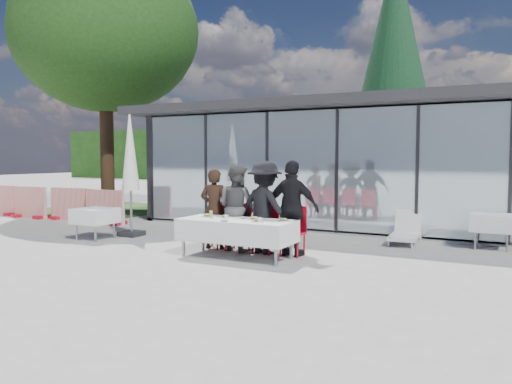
{
  "coord_description": "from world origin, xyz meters",
  "views": [
    {
      "loc": [
        4.91,
        -8.04,
        1.95
      ],
      "look_at": [
        0.18,
        1.2,
        1.23
      ],
      "focal_mm": 35.0,
      "sensor_mm": 36.0,
      "label": 1
    }
  ],
  "objects_px": {
    "market_umbrella": "(130,159)",
    "plate_d": "(284,220)",
    "diner_c": "(265,207)",
    "conifer_tree": "(394,59)",
    "plate_extra": "(258,221)",
    "lounger": "(406,231)",
    "diner_chair_a": "(217,223)",
    "spare_table_right": "(492,223)",
    "plate_b": "(225,217)",
    "deciduous_tree": "(105,33)",
    "spare_table_left": "(95,216)",
    "diner_chair_d": "(294,228)",
    "plate_a": "(207,216)",
    "diner_chair_b": "(239,225)",
    "diner_d": "(292,208)",
    "diner_b": "(237,208)",
    "diner_chair_c": "(267,226)",
    "plate_c": "(255,218)",
    "juice_bottle": "(211,214)",
    "diner_a": "(214,209)",
    "folded_eyeglasses": "(224,221)",
    "construction_barriers": "(32,204)",
    "dining_table": "(237,230)"
  },
  "relations": [
    {
      "from": "market_umbrella",
      "to": "plate_d",
      "type": "bearing_deg",
      "value": -12.78
    },
    {
      "from": "diner_c",
      "to": "conifer_tree",
      "type": "distance_m",
      "value": 13.05
    },
    {
      "from": "plate_extra",
      "to": "lounger",
      "type": "distance_m",
      "value": 4.04
    },
    {
      "from": "diner_chair_a",
      "to": "spare_table_right",
      "type": "bearing_deg",
      "value": 26.03
    },
    {
      "from": "plate_b",
      "to": "deciduous_tree",
      "type": "bearing_deg",
      "value": 146.39
    },
    {
      "from": "spare_table_left",
      "to": "diner_chair_d",
      "type": "bearing_deg",
      "value": 4.11
    },
    {
      "from": "diner_chair_d",
      "to": "plate_a",
      "type": "distance_m",
      "value": 1.77
    },
    {
      "from": "diner_chair_b",
      "to": "diner_c",
      "type": "distance_m",
      "value": 0.76
    },
    {
      "from": "diner_chair_a",
      "to": "diner_chair_d",
      "type": "distance_m",
      "value": 1.81
    },
    {
      "from": "plate_extra",
      "to": "plate_d",
      "type": "bearing_deg",
      "value": 37.91
    },
    {
      "from": "diner_d",
      "to": "conifer_tree",
      "type": "distance_m",
      "value": 13.06
    },
    {
      "from": "diner_b",
      "to": "plate_d",
      "type": "distance_m",
      "value": 1.41
    },
    {
      "from": "diner_chair_c",
      "to": "spare_table_right",
      "type": "distance_m",
      "value": 4.83
    },
    {
      "from": "market_umbrella",
      "to": "deciduous_tree",
      "type": "bearing_deg",
      "value": 138.24
    },
    {
      "from": "plate_a",
      "to": "conifer_tree",
      "type": "distance_m",
      "value": 13.67
    },
    {
      "from": "plate_a",
      "to": "spare_table_right",
      "type": "bearing_deg",
      "value": 32.42
    },
    {
      "from": "conifer_tree",
      "to": "diner_chair_d",
      "type": "bearing_deg",
      "value": -87.07
    },
    {
      "from": "diner_b",
      "to": "conifer_tree",
      "type": "xyz_separation_m",
      "value": [
        0.64,
        12.03,
        5.08
      ]
    },
    {
      "from": "diner_b",
      "to": "plate_extra",
      "type": "relative_size",
      "value": 7.64
    },
    {
      "from": "plate_c",
      "to": "juice_bottle",
      "type": "bearing_deg",
      "value": -173.0
    },
    {
      "from": "diner_chair_d",
      "to": "juice_bottle",
      "type": "height_order",
      "value": "diner_chair_d"
    },
    {
      "from": "diner_a",
      "to": "diner_chair_d",
      "type": "bearing_deg",
      "value": 169.79
    },
    {
      "from": "diner_chair_a",
      "to": "lounger",
      "type": "distance_m",
      "value": 4.33
    },
    {
      "from": "plate_a",
      "to": "plate_c",
      "type": "distance_m",
      "value": 1.08
    },
    {
      "from": "diner_a",
      "to": "plate_b",
      "type": "bearing_deg",
      "value": 124.11
    },
    {
      "from": "folded_eyeglasses",
      "to": "diner_chair_d",
      "type": "bearing_deg",
      "value": 49.96
    },
    {
      "from": "spare_table_left",
      "to": "spare_table_right",
      "type": "height_order",
      "value": "same"
    },
    {
      "from": "diner_chair_c",
      "to": "deciduous_tree",
      "type": "bearing_deg",
      "value": 151.26
    },
    {
      "from": "plate_d",
      "to": "spare_table_left",
      "type": "xyz_separation_m",
      "value": [
        -5.03,
        0.27,
        -0.22
      ]
    },
    {
      "from": "plate_c",
      "to": "construction_barriers",
      "type": "xyz_separation_m",
      "value": [
        -9.41,
        2.54,
        -0.34
      ]
    },
    {
      "from": "diner_c",
      "to": "deciduous_tree",
      "type": "relative_size",
      "value": 0.2
    },
    {
      "from": "diner_d",
      "to": "plate_b",
      "type": "height_order",
      "value": "diner_d"
    },
    {
      "from": "diner_chair_b",
      "to": "spare_table_right",
      "type": "relative_size",
      "value": 1.13
    },
    {
      "from": "diner_chair_b",
      "to": "folded_eyeglasses",
      "type": "relative_size",
      "value": 6.96
    },
    {
      "from": "lounger",
      "to": "plate_c",
      "type": "bearing_deg",
      "value": -125.61
    },
    {
      "from": "diner_a",
      "to": "spare_table_left",
      "type": "xyz_separation_m",
      "value": [
        -3.17,
        -0.26,
        -0.3
      ]
    },
    {
      "from": "plate_extra",
      "to": "spare_table_right",
      "type": "distance_m",
      "value": 5.2
    },
    {
      "from": "dining_table",
      "to": "folded_eyeglasses",
      "type": "xyz_separation_m",
      "value": [
        -0.05,
        -0.38,
        0.22
      ]
    },
    {
      "from": "diner_chair_c",
      "to": "market_umbrella",
      "type": "height_order",
      "value": "market_umbrella"
    },
    {
      "from": "diner_a",
      "to": "market_umbrella",
      "type": "bearing_deg",
      "value": -23.66
    },
    {
      "from": "diner_d",
      "to": "plate_b",
      "type": "xyz_separation_m",
      "value": [
        -1.2,
        -0.55,
        -0.17
      ]
    },
    {
      "from": "dining_table",
      "to": "plate_a",
      "type": "relative_size",
      "value": 9.54
    },
    {
      "from": "plate_d",
      "to": "plate_b",
      "type": "bearing_deg",
      "value": -179.21
    },
    {
      "from": "juice_bottle",
      "to": "diner_b",
      "type": "bearing_deg",
      "value": 72.4
    },
    {
      "from": "diner_d",
      "to": "plate_d",
      "type": "height_order",
      "value": "diner_d"
    },
    {
      "from": "juice_bottle",
      "to": "market_umbrella",
      "type": "height_order",
      "value": "market_umbrella"
    },
    {
      "from": "diner_a",
      "to": "plate_c",
      "type": "height_order",
      "value": "diner_a"
    },
    {
      "from": "plate_c",
      "to": "diner_chair_a",
      "type": "bearing_deg",
      "value": 152.2
    },
    {
      "from": "plate_d",
      "to": "deciduous_tree",
      "type": "xyz_separation_m",
      "value": [
        -9.66,
        5.57,
        5.7
      ]
    },
    {
      "from": "diner_chair_b",
      "to": "juice_bottle",
      "type": "relative_size",
      "value": 6.58
    }
  ]
}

